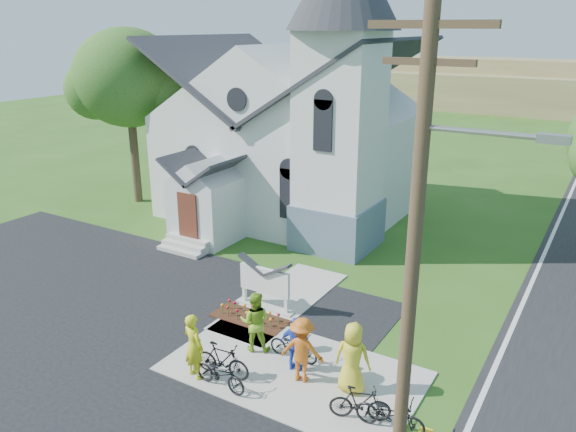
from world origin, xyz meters
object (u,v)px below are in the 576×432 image
Objects in this scene: bike_1 at (222,360)px; bike_4 at (390,414)px; cyclist_3 at (302,350)px; cyclist_4 at (353,358)px; cyclist_0 at (194,346)px; cyclist_1 at (255,321)px; utility_pole at (418,240)px; church_sign at (265,281)px; cyclist_2 at (296,344)px; bike_3 at (360,403)px; bike_0 at (220,374)px; bike_2 at (294,347)px.

bike_1 reaches higher than bike_4.
cyclist_4 reaches higher than cyclist_3.
cyclist_0 reaches higher than cyclist_1.
utility_pole reaches higher than cyclist_1.
church_sign is 1.37× the size of cyclist_2.
cyclist_0 is at bearing 29.71° from cyclist_2.
cyclist_3 reaches higher than bike_3.
cyclist_2 is at bearing -56.06° from bike_1.
bike_1 is at bearing -135.87° from cyclist_0.
bike_0 is at bearing 21.14° from cyclist_4.
cyclist_0 reaches higher than bike_3.
bike_3 reaches higher than bike_2.
bike_3 is (3.67, 0.75, 0.03)m from bike_0.
cyclist_2 is 1.74m from cyclist_4.
utility_pole is (6.56, -4.70, 4.38)m from church_sign.
utility_pole reaches higher than bike_1.
bike_0 is at bearing 95.29° from bike_4.
bike_4 is at bearing 139.89° from cyclist_1.
bike_1 is 2.12m from bike_2.
bike_2 is (2.43, -2.20, -0.57)m from church_sign.
bike_1 is 3.96m from bike_3.
church_sign is at bearing -87.88° from cyclist_1.
utility_pole is 6.91m from bike_2.
cyclist_3 is (0.37, -0.31, 0.12)m from cyclist_2.
bike_1 is 1.09× the size of bike_3.
cyclist_0 is at bearing -82.89° from church_sign.
cyclist_0 reaches higher than cyclist_3.
bike_3 is at bearing 116.64° from cyclist_4.
cyclist_4 reaches higher than cyclist_2.
bike_1 is at bearing 34.83° from bike_0.
bike_1 is at bearing 31.91° from cyclist_2.
cyclist_2 is at bearing 151.34° from utility_pole.
cyclist_1 is at bearing 96.40° from bike_2.
cyclist_2 is 0.65m from bike_2.
cyclist_1 is 0.94× the size of cyclist_4.
utility_pole reaches higher than cyclist_3.
cyclist_3 is 1.22× the size of bike_3.
cyclist_0 reaches higher than bike_1.
cyclist_4 is (3.29, 1.24, 0.49)m from bike_1.
cyclist_0 is (0.54, -4.31, -0.03)m from church_sign.
bike_4 is at bearing -110.33° from bike_3.
cyclist_2 is 0.82× the size of cyclist_4.
bike_3 is at bearing 149.38° from cyclist_2.
cyclist_4 reaches higher than cyclist_1.
church_sign is 1.36× the size of bike_0.
bike_4 is (3.47, -1.41, 0.04)m from bike_2.
bike_2 is (1.25, 1.71, -0.09)m from bike_1.
bike_4 is (5.36, 0.70, -0.50)m from cyclist_0.
bike_0 is 2.11m from cyclist_1.
bike_4 is at bearing -111.81° from bike_2.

